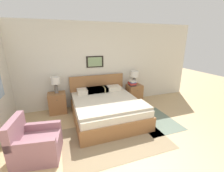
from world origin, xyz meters
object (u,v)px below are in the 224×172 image
at_px(bed, 106,108).
at_px(nightstand_near_window, 58,103).
at_px(armchair, 35,144).
at_px(table_lamp_by_door, 134,75).
at_px(nightstand_by_door, 134,93).
at_px(table_lamp_near_window, 55,82).

xyz_separation_m(bed, nightstand_near_window, (-1.26, 0.78, 0.01)).
distance_m(armchair, table_lamp_by_door, 3.48).
distance_m(nightstand_by_door, table_lamp_near_window, 2.60).
bearing_deg(table_lamp_by_door, armchair, -148.40).
bearing_deg(table_lamp_near_window, nightstand_by_door, -0.65).
xyz_separation_m(armchair, table_lamp_near_window, (0.40, 1.79, 0.66)).
bearing_deg(table_lamp_near_window, bed, -32.71).
distance_m(armchair, table_lamp_near_window, 1.95).
height_order(armchair, table_lamp_near_window, table_lamp_near_window).
height_order(armchair, nightstand_by_door, armchair).
xyz_separation_m(nightstand_near_window, nightstand_by_door, (2.52, 0.00, 0.00)).
bearing_deg(nightstand_near_window, table_lamp_near_window, 78.66).
distance_m(bed, nightstand_near_window, 1.48).
relative_size(bed, armchair, 2.36).
bearing_deg(bed, armchair, -149.21).
relative_size(armchair, table_lamp_by_door, 1.82).
bearing_deg(bed, table_lamp_by_door, 32.65).
bearing_deg(nightstand_by_door, armchair, -148.86).
relative_size(nightstand_near_window, table_lamp_near_window, 1.28).
height_order(table_lamp_near_window, table_lamp_by_door, same).
bearing_deg(table_lamp_by_door, bed, -147.35).
xyz_separation_m(nightstand_by_door, table_lamp_near_window, (-2.52, 0.03, 0.64)).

